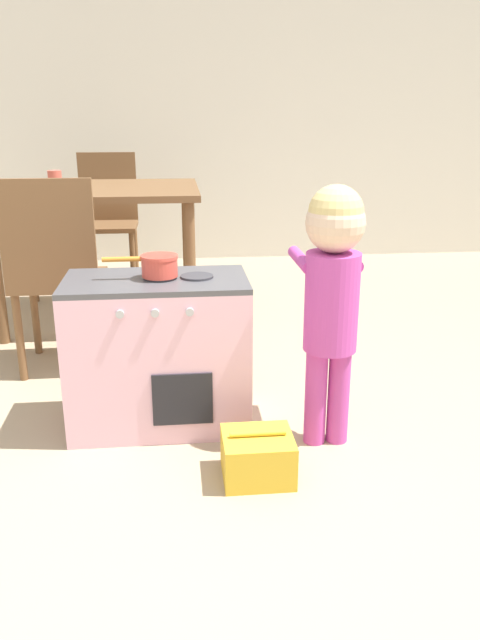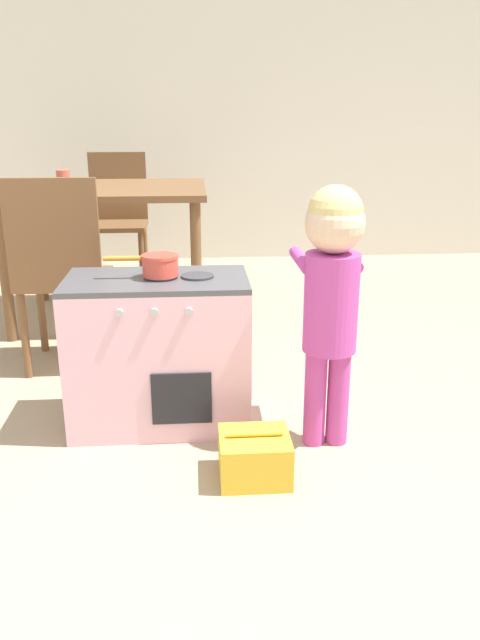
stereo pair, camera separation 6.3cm
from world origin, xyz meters
The scene contains 10 objects.
ground_plane centered at (0.00, 0.00, 0.00)m, with size 16.00×16.00×0.00m, color tan.
wall_back centered at (0.00, 3.89, 1.30)m, with size 10.00×0.06×2.60m.
play_kitchen centered at (-0.12, 0.98, 0.29)m, with size 0.67×0.38×0.58m.
toy_pot centered at (-0.11, 0.98, 0.63)m, with size 0.27×0.13×0.08m.
child_figure centered at (0.47, 0.77, 0.61)m, with size 0.21×0.37×0.93m.
toy_basket centered at (0.20, 0.55, 0.07)m, with size 0.23×0.21×0.17m.
dining_table centered at (-0.46, 2.34, 0.66)m, with size 1.10×0.88×0.76m.
dining_chair_near centered at (-0.58, 1.55, 0.47)m, with size 0.39×0.39×0.89m.
dining_chair_far centered at (-0.50, 3.13, 0.47)m, with size 0.39×0.39×0.89m.
cup_on_table centered at (-0.68, 2.26, 0.80)m, with size 0.07×0.07×0.10m.
Camera 2 is at (0.01, -1.23, 1.14)m, focal length 35.00 mm.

